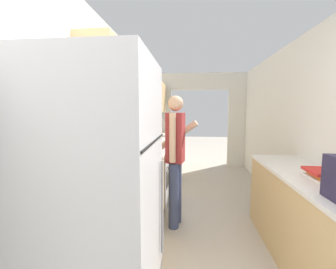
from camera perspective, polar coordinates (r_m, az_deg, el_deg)
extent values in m
cube|color=silver|center=(3.06, -13.40, 1.12)|extent=(0.06, 7.70, 2.50)
cube|color=tan|center=(3.98, -6.15, 10.50)|extent=(0.32, 4.17, 0.70)
cube|color=silver|center=(3.25, 32.89, 0.58)|extent=(0.06, 7.70, 2.50)
cube|color=silver|center=(6.23, -2.11, 1.72)|extent=(0.65, 0.06, 2.05)
cube|color=silver|center=(6.32, 17.84, 1.49)|extent=(0.65, 0.06, 2.05)
cube|color=silver|center=(6.21, 8.11, 13.21)|extent=(2.82, 0.06, 0.45)
cube|color=tan|center=(2.78, -9.09, -16.74)|extent=(0.60, 1.34, 0.87)
cube|color=silver|center=(2.63, -9.30, -7.70)|extent=(0.62, 1.35, 0.03)
cube|color=tan|center=(5.08, -2.01, -6.05)|extent=(0.60, 2.10, 0.87)
cube|color=silver|center=(5.01, -2.02, -0.99)|extent=(0.62, 2.11, 0.03)
cube|color=#9EA3A8|center=(2.97, -7.46, -5.73)|extent=(0.42, 0.44, 0.00)
cube|color=tan|center=(2.63, 33.11, -19.03)|extent=(0.60, 2.07, 0.87)
cube|color=silver|center=(2.48, 33.74, -9.52)|extent=(0.62, 2.10, 0.03)
cube|color=#B7B7BC|center=(1.62, -17.12, -15.74)|extent=(0.74, 0.80, 1.83)
cube|color=black|center=(1.41, -3.44, -1.70)|extent=(0.01, 0.77, 0.01)
cylinder|color=#99999E|center=(1.81, -1.51, -18.06)|extent=(0.02, 0.02, 0.73)
cube|color=#B7B7BC|center=(3.72, -4.82, -10.38)|extent=(0.62, 0.73, 0.90)
cube|color=black|center=(3.68, 0.08, -10.56)|extent=(0.01, 0.50, 0.27)
cylinder|color=#B7B7BC|center=(3.62, 0.39, -7.15)|extent=(0.02, 0.59, 0.02)
cube|color=#B7B7BC|center=(3.67, -9.35, -2.34)|extent=(0.04, 0.73, 0.14)
cylinder|color=#232328|center=(3.44, -3.34, -4.07)|extent=(0.16, 0.16, 0.01)
cylinder|color=#232328|center=(3.76, -2.57, -3.20)|extent=(0.16, 0.16, 0.01)
cylinder|color=#232328|center=(3.49, -7.38, -3.97)|extent=(0.16, 0.16, 0.01)
cylinder|color=#232328|center=(3.80, -6.28, -3.12)|extent=(0.16, 0.16, 0.01)
cylinder|color=#384266|center=(2.96, 1.42, -15.35)|extent=(0.15, 0.15, 0.85)
cylinder|color=#384266|center=(3.12, 2.24, -14.24)|extent=(0.15, 0.15, 0.85)
cube|color=maroon|center=(2.86, 1.89, -0.82)|extent=(0.24, 0.24, 0.63)
cylinder|color=#DBAD89|center=(2.72, 1.14, -0.85)|extent=(0.09, 0.09, 0.60)
cylinder|color=#DBAD89|center=(3.00, 2.57, -0.19)|extent=(0.54, 0.18, 0.41)
sphere|color=#DBAD89|center=(2.84, 1.92, 7.90)|extent=(0.19, 0.19, 0.19)
cube|color=white|center=(2.44, 34.66, -9.15)|extent=(0.23, 0.28, 0.02)
cube|color=#C67028|center=(2.43, 34.95, -8.55)|extent=(0.20, 0.31, 0.03)
cube|color=red|center=(2.43, 34.34, -7.77)|extent=(0.22, 0.30, 0.03)
cube|color=#B7B7BC|center=(4.29, -2.41, -1.95)|extent=(0.09, 0.21, 0.00)
cube|color=black|center=(4.13, -2.73, -2.15)|extent=(0.05, 0.11, 0.02)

